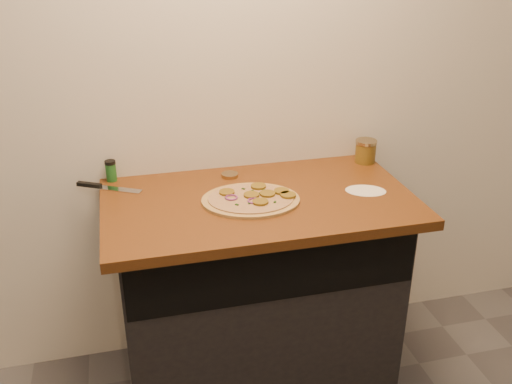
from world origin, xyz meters
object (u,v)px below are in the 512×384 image
object	(u,v)px
chefs_knife	(103,187)
spice_shaker	(111,171)
pizza	(252,199)
salsa_jar	(366,151)

from	to	relation	value
chefs_knife	spice_shaker	xyz separation A→B (m)	(0.04, 0.07, 0.04)
pizza	salsa_jar	xyz separation A→B (m)	(0.58, 0.27, 0.04)
pizza	chefs_knife	xyz separation A→B (m)	(-0.55, 0.26, -0.00)
pizza	chefs_knife	distance (m)	0.61
salsa_jar	chefs_knife	bearing A→B (deg)	-179.63
pizza	spice_shaker	xyz separation A→B (m)	(-0.52, 0.33, 0.04)
pizza	spice_shaker	distance (m)	0.61
chefs_knife	spice_shaker	bearing A→B (deg)	61.72
chefs_knife	salsa_jar	world-z (taller)	salsa_jar
spice_shaker	chefs_knife	bearing A→B (deg)	-118.28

